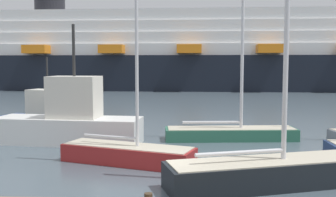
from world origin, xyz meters
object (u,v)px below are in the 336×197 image
at_px(cruise_ship, 155,55).
at_px(fishing_boat_1, 46,116).
at_px(sailboat_1, 268,168).
at_px(fishing_boat_2, 70,121).
at_px(sailboat_2, 128,151).
at_px(sailboat_3, 231,129).

bearing_deg(cruise_ship, fishing_boat_1, -93.07).
relative_size(sailboat_1, fishing_boat_2, 1.59).
bearing_deg(fishing_boat_2, fishing_boat_1, 130.47).
bearing_deg(fishing_boat_2, cruise_ship, 94.83).
bearing_deg(sailboat_1, fishing_boat_1, 119.73).
relative_size(fishing_boat_1, fishing_boat_2, 0.77).
bearing_deg(sailboat_2, cruise_ship, 112.36).
xyz_separation_m(sailboat_2, fishing_boat_1, (-6.45, 8.31, 0.41)).
bearing_deg(sailboat_2, fishing_boat_1, 147.55).
height_order(sailboat_1, cruise_ship, cruise_ship).
relative_size(sailboat_1, sailboat_2, 1.17).
distance_m(fishing_boat_1, cruise_ship, 42.90).
bearing_deg(fishing_boat_1, sailboat_3, 3.08).
bearing_deg(sailboat_1, sailboat_2, 134.04).
xyz_separation_m(fishing_boat_1, cruise_ship, (4.15, 42.43, 4.79)).
xyz_separation_m(sailboat_3, fishing_boat_2, (-8.81, -1.30, 0.60)).
distance_m(sailboat_3, cruise_ship, 46.11).
bearing_deg(cruise_ship, sailboat_3, -78.19).
relative_size(sailboat_2, sailboat_3, 0.84).
distance_m(sailboat_1, cruise_ship, 54.57).
height_order(sailboat_2, sailboat_3, sailboat_3).
relative_size(sailboat_2, fishing_boat_2, 1.36).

